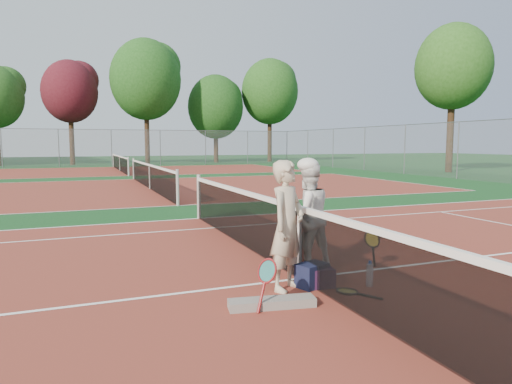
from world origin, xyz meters
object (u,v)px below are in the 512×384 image
net_main (300,243)px  racket_spare (347,291)px  player_b (307,215)px  sports_bag_purple (322,278)px  player_a (287,226)px  racket_red (267,284)px  racket_black_held (372,250)px  water_bottle (370,275)px  sports_bag_navy (312,275)px

net_main → racket_spare: size_ratio=18.29×
player_b → sports_bag_purple: player_b is taller
net_main → player_b: player_b is taller
player_b → sports_bag_purple: 1.23m
net_main → player_a: bearing=-136.4°
player_b → racket_red: size_ratio=2.83×
racket_black_held → racket_spare: (-0.93, -0.80, -0.27)m
player_a → water_bottle: (1.06, -0.29, -0.68)m
racket_red → racket_black_held: size_ratio=0.97×
water_bottle → racket_black_held: bearing=52.6°
racket_red → water_bottle: racket_red is taller
net_main → sports_bag_navy: bearing=-90.3°
racket_red → player_b: bearing=13.4°
net_main → player_b: size_ratio=6.91×
player_a → water_bottle: bearing=-51.2°
sports_bag_navy → racket_red: bearing=-149.1°
racket_black_held → water_bottle: 0.87m
racket_spare → sports_bag_purple: bearing=2.6°
player_a → water_bottle: size_ratio=5.53×
racket_black_held → racket_spare: 1.26m
sports_bag_purple → racket_black_held: bearing=23.5°
player_a → player_b: (0.76, 0.89, -0.03)m
racket_red → racket_black_held: 2.29m
racket_spare → sports_bag_purple: sports_bag_purple is taller
player_a → racket_red: 0.92m
racket_spare → water_bottle: size_ratio=2.00×
racket_red → racket_spare: bearing=-28.4°
racket_red → sports_bag_purple: (0.96, 0.44, -0.15)m
net_main → water_bottle: net_main is taller
sports_bag_purple → water_bottle: (0.61, -0.19, 0.02)m
racket_red → sports_bag_purple: size_ratio=1.79×
sports_bag_purple → racket_red: bearing=-155.3°
sports_bag_navy → sports_bag_purple: (0.10, -0.07, -0.03)m
player_b → racket_spare: player_b is taller
racket_spare → sports_bag_navy: (-0.30, 0.38, 0.14)m
racket_black_held → water_bottle: size_ratio=1.93×
sports_bag_navy → sports_bag_purple: sports_bag_navy is taller
racket_spare → water_bottle: (0.41, 0.11, 0.13)m
player_b → water_bottle: size_ratio=5.30×
player_b → racket_black_held: (0.82, -0.50, -0.51)m
racket_black_held → racket_spare: bearing=6.8°
racket_red → sports_bag_navy: size_ratio=1.43×
player_a → racket_red: player_a is taller
player_a → racket_black_held: size_ratio=2.87×
racket_spare → water_bottle: water_bottle is taller
racket_red → sports_bag_purple: 1.07m
racket_red → racket_black_held: racket_black_held is taller
sports_bag_navy → water_bottle: 0.76m
racket_red → sports_bag_navy: (0.85, 0.51, -0.13)m
racket_red → sports_bag_navy: bearing=-4.2°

